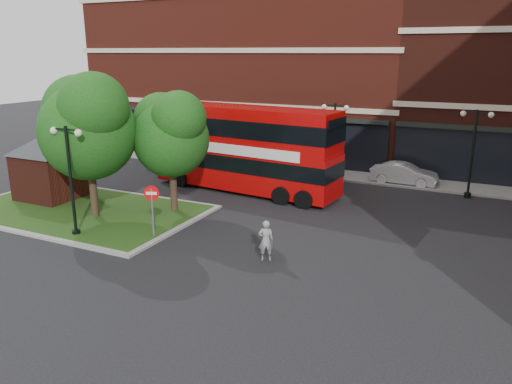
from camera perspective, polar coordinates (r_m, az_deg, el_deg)
The scene contains 15 objects.
ground at distance 20.47m, azimuth -9.17°, elevation -7.58°, with size 120.00×120.00×0.00m, color black.
pavement_far at distance 34.58m, azimuth 6.51°, elevation 2.32°, with size 44.00×3.00×0.12m, color slate.
terrace_far_left at distance 43.66m, azimuth -0.06°, elevation 14.40°, with size 26.00×12.00×14.00m, color maroon.
traffic_island at distance 27.53m, azimuth -19.41°, elevation -2.00°, with size 12.60×7.60×0.15m.
kiosk at distance 29.79m, azimuth -22.57°, elevation 3.47°, with size 6.51×6.51×3.60m.
tree_island_west at distance 25.27m, azimuth -18.77°, elevation 7.55°, with size 5.40×4.71×7.21m.
tree_island_east at distance 25.31m, azimuth -9.77°, elevation 6.90°, with size 4.46×3.90×6.29m.
lamp_island at distance 23.21m, azimuth -20.45°, elevation 1.77°, with size 1.72×0.36×5.00m.
lamp_far_left at distance 31.56m, azimuth 8.89°, elevation 6.07°, with size 1.72×0.36×5.00m.
lamp_far_right at distance 30.28m, azimuth 23.55°, elevation 4.53°, with size 1.72×0.36×5.00m.
bus at distance 29.28m, azimuth -1.31°, elevation 5.59°, with size 11.69×3.85×4.38m.
woman at distance 19.81m, azimuth 1.14°, elevation -5.57°, with size 0.61×0.40×1.67m, color gray.
car_silver at distance 35.42m, azimuth -4.85°, elevation 3.69°, with size 1.58×3.93×1.34m, color #9D9EA4.
car_white at distance 32.52m, azimuth 16.55°, elevation 2.00°, with size 1.42×4.08×1.34m, color silver.
no_entry_sign at distance 22.24m, azimuth -11.80°, elevation -1.03°, with size 0.64×0.31×2.44m.
Camera 1 is at (10.95, -15.32, 8.04)m, focal length 35.00 mm.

